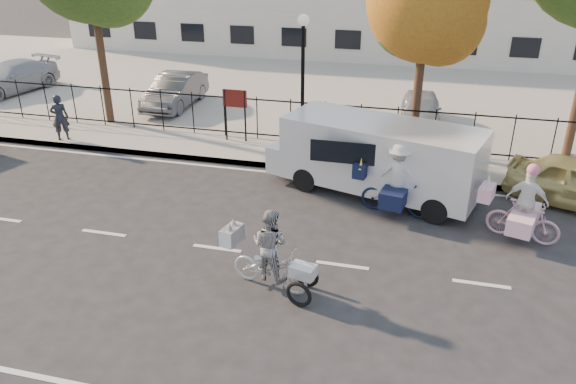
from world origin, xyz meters
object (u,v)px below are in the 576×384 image
(pedestrian, at_px, (60,117))
(lot_car_a, at_px, (10,78))
(white_van, at_px, (377,155))
(lamppost, at_px, (303,59))
(unicorn_bike, at_px, (523,212))
(lot_car_d, at_px, (421,109))
(lot_car_c, at_px, (175,91))
(bull_bike, at_px, (396,186))
(zebra_trike, at_px, (270,258))

(pedestrian, bearing_deg, lot_car_a, -69.11)
(white_van, bearing_deg, lamppost, 151.21)
(unicorn_bike, height_order, lot_car_d, unicorn_bike)
(lot_car_d, bearing_deg, lamppost, -141.19)
(pedestrian, distance_m, lot_car_a, 7.69)
(lot_car_c, bearing_deg, bull_bike, -38.18)
(white_van, xyz_separation_m, lot_car_d, (0.99, 6.11, -0.40))
(zebra_trike, relative_size, lot_car_a, 0.46)
(bull_bike, bearing_deg, unicorn_bike, -91.55)
(pedestrian, height_order, lot_car_c, pedestrian)
(lamppost, xyz_separation_m, bull_bike, (3.42, -3.92, -2.32))
(unicorn_bike, relative_size, pedestrian, 1.26)
(unicorn_bike, xyz_separation_m, lot_car_a, (-20.65, 8.08, 0.08))
(white_van, height_order, lot_car_c, white_van)
(lot_car_d, bearing_deg, bull_bike, -95.07)
(white_van, bearing_deg, lot_car_c, 162.13)
(zebra_trike, relative_size, white_van, 0.33)
(pedestrian, xyz_separation_m, lot_car_d, (12.04, 4.69, -0.19))
(bull_bike, bearing_deg, lamppost, 51.68)
(zebra_trike, xyz_separation_m, pedestrian, (-9.42, 6.57, 0.25))
(lot_car_a, bearing_deg, bull_bike, -10.88)
(bull_bike, xyz_separation_m, white_van, (-0.64, 1.10, 0.36))
(lamppost, bearing_deg, lot_car_a, 166.10)
(bull_bike, height_order, lot_car_c, bull_bike)
(zebra_trike, height_order, lot_car_a, zebra_trike)
(unicorn_bike, height_order, white_van, white_van)
(zebra_trike, xyz_separation_m, unicorn_bike, (5.32, 3.40, 0.04))
(unicorn_bike, relative_size, lot_car_d, 0.56)
(lamppost, bearing_deg, bull_bike, -48.86)
(pedestrian, bearing_deg, lamppost, 160.19)
(lot_car_a, height_order, lot_car_c, lot_car_c)
(zebra_trike, distance_m, lot_car_a, 19.16)
(zebra_trike, relative_size, lot_car_d, 0.59)
(white_van, bearing_deg, unicorn_bike, -8.90)
(pedestrian, distance_m, lot_car_c, 5.15)
(white_van, xyz_separation_m, pedestrian, (-11.05, 1.41, -0.21))
(lot_car_c, bearing_deg, lot_car_d, -1.02)
(bull_bike, xyz_separation_m, lot_car_c, (-9.53, 7.19, 0.02))
(lamppost, xyz_separation_m, unicorn_bike, (6.47, -4.57, -2.38))
(lot_car_c, bearing_deg, zebra_trike, -58.29)
(bull_bike, bearing_deg, pedestrian, 88.38)
(unicorn_bike, xyz_separation_m, lot_car_c, (-12.58, 7.85, 0.08))
(lamppost, relative_size, white_van, 0.68)
(unicorn_bike, height_order, bull_bike, unicorn_bike)
(white_van, distance_m, pedestrian, 11.14)
(white_van, relative_size, pedestrian, 3.95)
(zebra_trike, distance_m, unicorn_bike, 6.31)
(zebra_trike, bearing_deg, lot_car_d, -0.10)
(zebra_trike, xyz_separation_m, lot_car_d, (2.62, 11.26, 0.06))
(zebra_trike, height_order, lot_car_d, zebra_trike)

